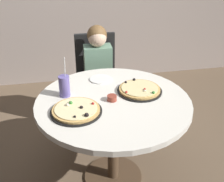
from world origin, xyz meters
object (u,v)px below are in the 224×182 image
pizza_cheese (140,90)px  sauce_bowl (112,98)px  diner_child (99,88)px  plate_small (101,79)px  chair_wooden (97,76)px  soda_cup (64,86)px  pizza_veggie (76,110)px  dining_table (113,113)px

pizza_cheese → sauce_bowl: 0.25m
diner_child → sauce_bowl: (-0.01, -0.70, 0.29)m
diner_child → sauce_bowl: 0.75m
plate_small → pizza_cheese: bearing=-44.5°
diner_child → pizza_cheese: diner_child is taller
chair_wooden → diner_child: size_ratio=0.88×
soda_cup → sauce_bowl: size_ratio=4.40×
chair_wooden → diner_child: diner_child is taller
pizza_cheese → pizza_veggie: bearing=-157.7°
pizza_veggie → soda_cup: soda_cup is taller
soda_cup → dining_table: bearing=-21.5°
pizza_cheese → dining_table: bearing=-157.3°
pizza_cheese → diner_child: bearing=110.5°
chair_wooden → soda_cup: 0.87m
soda_cup → plate_small: 0.38m
soda_cup → plate_small: (0.30, 0.22, -0.08)m
pizza_veggie → pizza_cheese: size_ratio=1.03×
chair_wooden → pizza_veggie: chair_wooden is taller
sauce_bowl → soda_cup: bearing=157.9°
pizza_cheese → soda_cup: (-0.56, 0.04, 0.07)m
chair_wooden → plate_small: (-0.04, -0.53, 0.22)m
soda_cup → plate_small: size_ratio=1.71×
soda_cup → plate_small: soda_cup is taller
plate_small → chair_wooden: bearing=85.6°
pizza_veggie → pizza_cheese: pizza_veggie is taller
pizza_veggie → sauce_bowl: pizza_veggie is taller
dining_table → diner_child: size_ratio=1.05×
diner_child → soda_cup: diner_child is taller
dining_table → pizza_veggie: bearing=-158.1°
soda_cup → pizza_cheese: bearing=-4.1°
pizza_cheese → chair_wooden: bearing=105.7°
dining_table → chair_wooden: bearing=89.8°
chair_wooden → pizza_veggie: 1.05m
dining_table → soda_cup: size_ratio=3.68×
diner_child → pizza_veggie: 0.90m
chair_wooden → diner_child: 0.19m
dining_table → diner_child: bearing=90.2°
chair_wooden → plate_small: chair_wooden is taller
pizza_veggie → soda_cup: size_ratio=1.14×
dining_table → plate_small: size_ratio=6.30×
pizza_veggie → pizza_cheese: bearing=22.3°
diner_child → soda_cup: bearing=-121.0°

